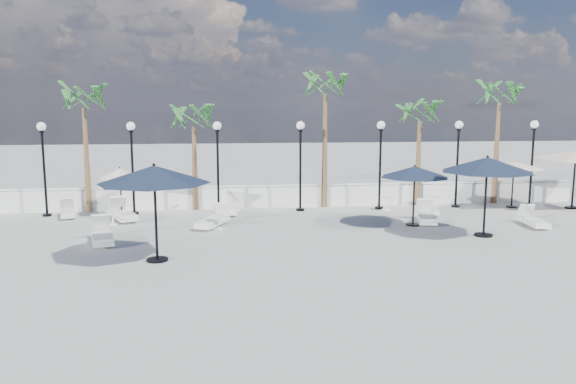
{
  "coord_description": "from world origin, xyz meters",
  "views": [
    {
      "loc": [
        -3.3,
        -17.11,
        4.51
      ],
      "look_at": [
        -1.04,
        2.16,
        1.5
      ],
      "focal_mm": 35.0,
      "sensor_mm": 36.0,
      "label": 1
    }
  ],
  "objects": [
    {
      "name": "lounger_2",
      "position": [
        -7.29,
        1.51,
        0.26
      ],
      "size": [
        1.12,
        2.13,
        0.76
      ],
      "rotation": [
        0.0,
        0.0,
        0.24
      ],
      "color": "silver",
      "rests_on": "ground"
    },
    {
      "name": "balustrade",
      "position": [
        0.0,
        7.5,
        0.47
      ],
      "size": [
        26.0,
        0.3,
        1.01
      ],
      "color": "silver",
      "rests_on": "ground"
    },
    {
      "name": "lamppost_5",
      "position": [
        7.0,
        6.5,
        2.49
      ],
      "size": [
        0.36,
        0.36,
        3.84
      ],
      "color": "black",
      "rests_on": "ground"
    },
    {
      "name": "lamppost_1",
      "position": [
        -7.0,
        6.5,
        2.49
      ],
      "size": [
        0.36,
        0.36,
        3.84
      ],
      "color": "black",
      "rests_on": "ground"
    },
    {
      "name": "palm_3",
      "position": [
        5.5,
        7.3,
        3.95
      ],
      "size": [
        2.6,
        2.6,
        4.9
      ],
      "color": "brown",
      "rests_on": "ground"
    },
    {
      "name": "parasol_cream_small",
      "position": [
        -7.46,
        6.2,
        1.73
      ],
      "size": [
        1.65,
        1.65,
        2.03
      ],
      "color": "black",
      "rests_on": "ground"
    },
    {
      "name": "ground",
      "position": [
        0.0,
        0.0,
        0.0
      ],
      "size": [
        100.0,
        100.0,
        0.0
      ],
      "primitive_type": "plane",
      "color": "#A7A8A3",
      "rests_on": "ground"
    },
    {
      "name": "lounger_5",
      "position": [
        5.37,
        5.14,
        0.23
      ],
      "size": [
        1.15,
        1.93,
        0.69
      ],
      "rotation": [
        0.0,
        0.0,
        -0.33
      ],
      "color": "silver",
      "rests_on": "ground"
    },
    {
      "name": "lounger_6",
      "position": [
        4.49,
        3.42,
        0.25
      ],
      "size": [
        1.13,
        2.1,
        0.75
      ],
      "rotation": [
        0.0,
        0.0,
        -0.25
      ],
      "color": "silver",
      "rests_on": "ground"
    },
    {
      "name": "parasol_navy_left",
      "position": [
        -5.25,
        -0.85,
        2.53
      ],
      "size": [
        3.26,
        3.26,
        2.88
      ],
      "color": "black",
      "rests_on": "ground"
    },
    {
      "name": "side_table_0",
      "position": [
        -7.49,
        4.47,
        0.33
      ],
      "size": [
        0.56,
        0.56,
        0.54
      ],
      "color": "silver",
      "rests_on": "ground"
    },
    {
      "name": "palm_4",
      "position": [
        9.2,
        7.3,
        4.73
      ],
      "size": [
        2.6,
        2.6,
        5.7
      ],
      "color": "brown",
      "rests_on": "ground"
    },
    {
      "name": "lounger_7",
      "position": [
        8.26,
        2.32,
        0.22
      ],
      "size": [
        0.75,
        1.83,
        0.67
      ],
      "rotation": [
        0.0,
        0.0,
        -0.1
      ],
      "color": "silver",
      "rests_on": "ground"
    },
    {
      "name": "lamppost_2",
      "position": [
        -3.5,
        6.5,
        2.49
      ],
      "size": [
        0.36,
        0.36,
        3.84
      ],
      "color": "black",
      "rests_on": "ground"
    },
    {
      "name": "lounger_3",
      "position": [
        -3.72,
        3.62,
        0.24
      ],
      "size": [
        1.35,
        2.02,
        0.73
      ],
      "rotation": [
        0.0,
        0.0,
        -0.42
      ],
      "color": "silver",
      "rests_on": "ground"
    },
    {
      "name": "palm_2",
      "position": [
        1.2,
        7.3,
        5.12
      ],
      "size": [
        2.6,
        2.6,
        6.1
      ],
      "color": "brown",
      "rests_on": "ground"
    },
    {
      "name": "lamppost_4",
      "position": [
        3.5,
        6.5,
        2.49
      ],
      "size": [
        0.36,
        0.36,
        3.84
      ],
      "color": "black",
      "rests_on": "ground"
    },
    {
      "name": "palm_1",
      "position": [
        -4.5,
        7.3,
        3.75
      ],
      "size": [
        2.6,
        2.6,
        4.7
      ],
      "color": "brown",
      "rests_on": "ground"
    },
    {
      "name": "palm_0",
      "position": [
        -9.0,
        7.3,
        4.53
      ],
      "size": [
        2.6,
        2.6,
        5.5
      ],
      "color": "brown",
      "rests_on": "ground"
    },
    {
      "name": "parasol_navy_right",
      "position": [
        5.69,
        1.03,
        2.48
      ],
      "size": [
        3.15,
        3.15,
        2.82
      ],
      "color": "black",
      "rests_on": "ground"
    },
    {
      "name": "lamppost_6",
      "position": [
        10.5,
        6.5,
        2.49
      ],
      "size": [
        0.36,
        0.36,
        3.84
      ],
      "color": "black",
      "rests_on": "ground"
    },
    {
      "name": "lamppost_0",
      "position": [
        -10.5,
        6.5,
        2.49
      ],
      "size": [
        0.36,
        0.36,
        3.84
      ],
      "color": "black",
      "rests_on": "ground"
    },
    {
      "name": "side_table_2",
      "position": [
        3.75,
        6.2,
        0.34
      ],
      "size": [
        0.58,
        0.58,
        0.56
      ],
      "color": "silver",
      "rests_on": "ground"
    },
    {
      "name": "lounger_4",
      "position": [
        -2.92,
        6.22,
        0.26
      ],
      "size": [
        1.03,
        2.14,
        0.77
      ],
      "rotation": [
        0.0,
        0.0,
        -0.18
      ],
      "color": "silver",
      "rests_on": "ground"
    },
    {
      "name": "parasol_cream_sq_a",
      "position": [
        9.49,
        6.2,
        2.04
      ],
      "size": [
        4.48,
        4.48,
        2.2
      ],
      "color": "black",
      "rests_on": "ground"
    },
    {
      "name": "side_table_1",
      "position": [
        -3.53,
        3.17,
        0.31
      ],
      "size": [
        0.53,
        0.53,
        0.52
      ],
      "color": "silver",
      "rests_on": "ground"
    },
    {
      "name": "parasol_navy_mid",
      "position": [
        3.83,
        3.0,
        2.03
      ],
      "size": [
        2.58,
        2.58,
        2.31
      ],
      "color": "black",
      "rests_on": "ground"
    },
    {
      "name": "lounger_0",
      "position": [
        -7.26,
        5.32,
        0.26
      ],
      "size": [
        1.43,
        2.16,
        0.78
      ],
      "rotation": [
        0.0,
        0.0,
        0.41
      ],
      "color": "silver",
      "rests_on": "ground"
    },
    {
      "name": "lamppost_3",
      "position": [
        0.0,
        6.5,
        2.49
      ],
      "size": [
        0.36,
        0.36,
        3.84
      ],
      "color": "black",
      "rests_on": "ground"
    },
    {
      "name": "parasol_cream_sq_b",
      "position": [
        12.0,
        5.63,
        2.53
      ],
      "size": [
        5.47,
        5.47,
        2.74
      ],
      "color": "black",
      "rests_on": "ground"
    },
    {
      "name": "lounger_1",
      "position": [
        -9.61,
        6.22,
        0.21
      ],
      "size": [
        0.98,
        1.77,
        0.63
      ],
      "rotation": [
        0.0,
        0.0,
        0.28
      ],
      "color": "silver",
      "rests_on": "ground"
    }
  ]
}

